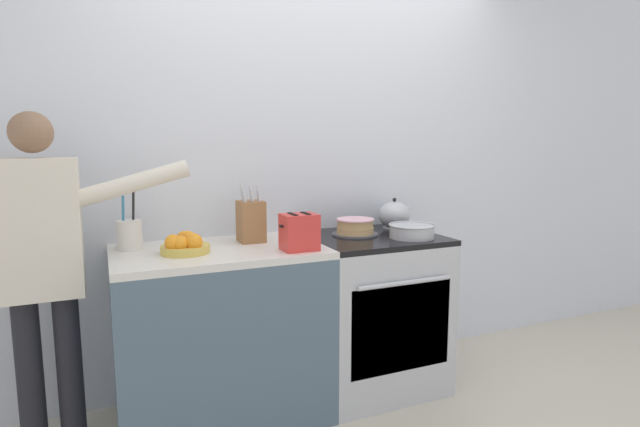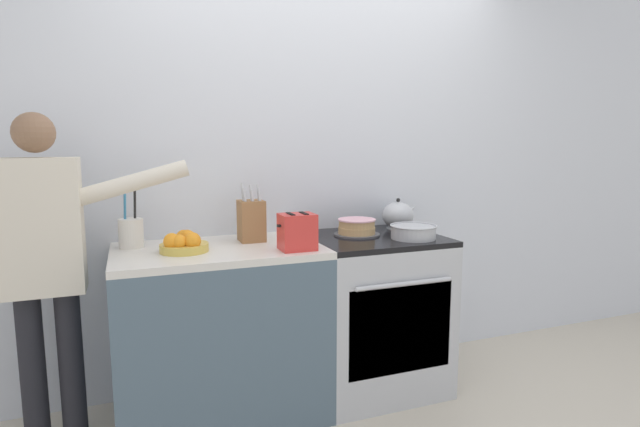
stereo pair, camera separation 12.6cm
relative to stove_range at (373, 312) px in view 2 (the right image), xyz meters
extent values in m
plane|color=beige|center=(-0.26, -0.32, -0.45)|extent=(16.00, 16.00, 0.00)
cube|color=silver|center=(-0.26, 0.35, 0.85)|extent=(8.00, 0.04, 2.60)
cube|color=#4C6070|center=(-0.88, 0.00, -0.02)|extent=(1.03, 0.65, 0.86)
cube|color=silver|center=(-0.88, 0.00, 0.43)|extent=(1.03, 0.65, 0.03)
cube|color=#B7BABF|center=(0.00, 0.00, -0.02)|extent=(0.73, 0.65, 0.87)
cube|color=black|center=(0.00, -0.32, 0.01)|extent=(0.60, 0.01, 0.48)
cylinder|color=#B7BABF|center=(0.00, -0.34, 0.26)|extent=(0.55, 0.02, 0.02)
cube|color=black|center=(0.00, 0.00, 0.43)|extent=(0.73, 0.65, 0.03)
cylinder|color=#4C4C51|center=(-0.08, 0.06, 0.45)|extent=(0.26, 0.26, 0.01)
cylinder|color=tan|center=(-0.08, 0.06, 0.48)|extent=(0.21, 0.21, 0.04)
cylinder|color=tan|center=(-0.08, 0.06, 0.51)|extent=(0.20, 0.20, 0.04)
cylinder|color=#EFB2C1|center=(-0.08, 0.06, 0.54)|extent=(0.22, 0.22, 0.01)
cylinder|color=#B7BABF|center=(0.25, 0.17, 0.45)|extent=(0.14, 0.14, 0.01)
ellipsoid|color=#B7BABF|center=(0.25, 0.17, 0.53)|extent=(0.19, 0.19, 0.16)
cone|color=#B7BABF|center=(0.34, 0.17, 0.56)|extent=(0.10, 0.04, 0.08)
sphere|color=black|center=(0.25, 0.17, 0.62)|extent=(0.02, 0.02, 0.02)
cylinder|color=#B7BABF|center=(0.16, -0.15, 0.48)|extent=(0.25, 0.25, 0.07)
torus|color=#B7BABF|center=(0.16, -0.15, 0.52)|extent=(0.26, 0.26, 0.01)
cube|color=olive|center=(-0.68, 0.11, 0.56)|extent=(0.13, 0.14, 0.22)
cylinder|color=#B2B2B7|center=(-0.72, 0.07, 0.69)|extent=(0.01, 0.03, 0.06)
cylinder|color=#B2B2B7|center=(-0.68, 0.07, 0.70)|extent=(0.01, 0.03, 0.06)
cylinder|color=#B2B2B7|center=(-0.64, 0.07, 0.70)|extent=(0.01, 0.03, 0.06)
cylinder|color=#B2B2B7|center=(-0.72, 0.10, 0.70)|extent=(0.01, 0.03, 0.07)
cylinder|color=#B2B2B7|center=(-0.68, 0.10, 0.71)|extent=(0.01, 0.04, 0.08)
cylinder|color=#B2B2B7|center=(-0.64, 0.10, 0.71)|extent=(0.01, 0.04, 0.09)
cylinder|color=#B2B2B7|center=(-0.72, 0.13, 0.71)|extent=(0.01, 0.04, 0.10)
cylinder|color=silver|center=(-1.29, 0.16, 0.52)|extent=(0.12, 0.12, 0.15)
cylinder|color=teal|center=(-1.31, 0.17, 0.64)|extent=(0.02, 0.05, 0.29)
cylinder|color=black|center=(-1.26, 0.16, 0.64)|extent=(0.02, 0.07, 0.28)
cylinder|color=gold|center=(-1.05, -0.04, 0.47)|extent=(0.23, 0.23, 0.04)
sphere|color=orange|center=(-1.11, -0.07, 0.51)|extent=(0.08, 0.08, 0.08)
sphere|color=orange|center=(-1.03, 0.00, 0.51)|extent=(0.08, 0.08, 0.08)
sphere|color=orange|center=(-1.02, -0.09, 0.51)|extent=(0.08, 0.08, 0.08)
sphere|color=orange|center=(-1.05, 0.02, 0.51)|extent=(0.08, 0.08, 0.08)
sphere|color=orange|center=(-1.08, -0.09, 0.51)|extent=(0.07, 0.07, 0.07)
cube|color=red|center=(-0.52, -0.19, 0.54)|extent=(0.17, 0.14, 0.18)
cube|color=black|center=(-0.56, -0.19, 0.63)|extent=(0.02, 0.10, 0.00)
cube|color=black|center=(-0.49, -0.19, 0.63)|extent=(0.02, 0.10, 0.00)
cube|color=black|center=(-0.62, -0.19, 0.57)|extent=(0.02, 0.02, 0.01)
cylinder|color=black|center=(-1.74, 0.02, -0.08)|extent=(0.11, 0.11, 0.74)
cylinder|color=black|center=(-1.58, 0.02, -0.08)|extent=(0.11, 0.11, 0.74)
cube|color=beige|center=(-1.66, 0.02, 0.60)|extent=(0.34, 0.20, 0.61)
cylinder|color=beige|center=(-1.27, 0.02, 0.78)|extent=(0.52, 0.08, 0.21)
sphere|color=#846047|center=(-1.66, 0.02, 1.02)|extent=(0.18, 0.18, 0.18)
camera|label=1|loc=(-1.40, -2.44, 0.97)|focal=28.00mm
camera|label=2|loc=(-1.28, -2.49, 0.97)|focal=28.00mm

